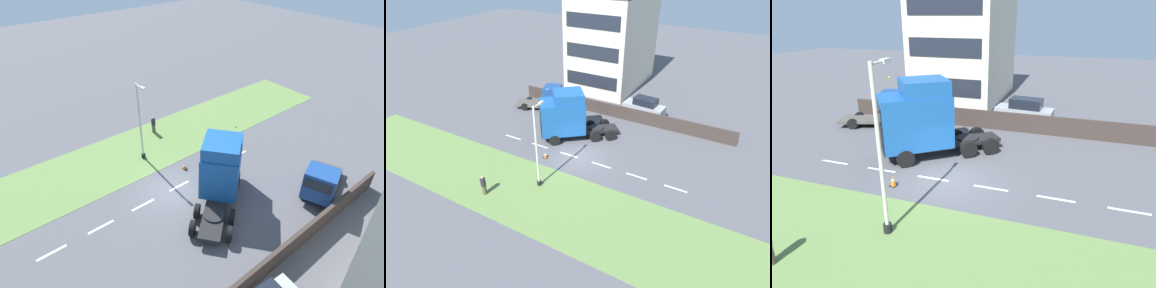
{
  "view_description": "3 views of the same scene",
  "coord_description": "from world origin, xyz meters",
  "views": [
    {
      "loc": [
        14.88,
        -9.9,
        16.15
      ],
      "look_at": [
        -0.44,
        2.49,
        2.92
      ],
      "focal_mm": 30.0,
      "sensor_mm": 36.0,
      "label": 1
    },
    {
      "loc": [
        -20.51,
        -11.64,
        15.91
      ],
      "look_at": [
        -1.41,
        -0.82,
        2.43
      ],
      "focal_mm": 30.0,
      "sensor_mm": 36.0,
      "label": 2
    },
    {
      "loc": [
        -13.95,
        -5.64,
        8.13
      ],
      "look_at": [
        -0.04,
        -0.88,
        2.25
      ],
      "focal_mm": 30.0,
      "sensor_mm": 36.0,
      "label": 3
    }
  ],
  "objects": [
    {
      "name": "lorry_cab",
      "position": [
        2.48,
        2.76,
        2.41
      ],
      "size": [
        6.42,
        7.08,
        4.93
      ],
      "rotation": [
        0.0,
        0.0,
        0.68
      ],
      "color": "black",
      "rests_on": "ground"
    },
    {
      "name": "traffic_cone_lead",
      "position": [
        -1.39,
        2.5,
        0.28
      ],
      "size": [
        0.36,
        0.36,
        0.58
      ],
      "color": "black",
      "rests_on": "ground"
    },
    {
      "name": "lamp_post",
      "position": [
        -4.74,
        0.74,
        3.1
      ],
      "size": [
        1.29,
        0.34,
        6.76
      ],
      "color": "black",
      "rests_on": "ground"
    },
    {
      "name": "building_block",
      "position": [
        18.34,
        5.16,
        5.79
      ],
      "size": [
        11.95,
        7.85,
        12.66
      ],
      "color": "beige",
      "rests_on": "ground"
    },
    {
      "name": "ground_plane",
      "position": [
        0.0,
        0.0,
        0.0
      ],
      "size": [
        120.0,
        120.0,
        0.0
      ],
      "primitive_type": "plane",
      "color": "#515156",
      "rests_on": "ground"
    },
    {
      "name": "grass_verge",
      "position": [
        -6.0,
        0.0,
        0.01
      ],
      "size": [
        7.0,
        44.0,
        0.01
      ],
      "color": "#607F42",
      "rests_on": "ground"
    },
    {
      "name": "parked_car",
      "position": [
        10.7,
        -2.25,
        1.05
      ],
      "size": [
        2.1,
        4.55,
        2.18
      ],
      "rotation": [
        0.0,
        0.0,
        -0.09
      ],
      "color": "#9EA3A8",
      "rests_on": "ground"
    },
    {
      "name": "lane_markings",
      "position": [
        0.0,
        -0.7,
        0.0
      ],
      "size": [
        0.16,
        17.8,
        0.0
      ],
      "color": "white",
      "rests_on": "ground"
    },
    {
      "name": "flatbed_truck",
      "position": [
        7.26,
        7.88,
        1.42
      ],
      "size": [
        3.69,
        5.6,
        2.7
      ],
      "rotation": [
        0.0,
        0.0,
        3.48
      ],
      "color": "navy",
      "rests_on": "ground"
    },
    {
      "name": "boundary_wall",
      "position": [
        9.0,
        0.0,
        0.7
      ],
      "size": [
        0.25,
        24.0,
        1.41
      ],
      "color": "#382D28",
      "rests_on": "ground"
    }
  ]
}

